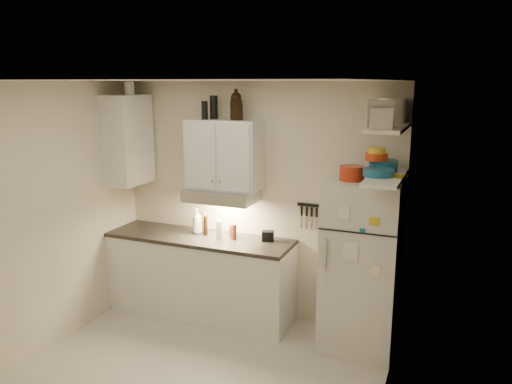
% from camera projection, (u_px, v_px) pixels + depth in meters
% --- Properties ---
extents(floor, '(3.20, 3.00, 0.02)m').
position_uv_depth(floor, '(192.00, 381.00, 4.43)').
color(floor, '#BBB7AD').
rests_on(floor, ground).
extents(ceiling, '(3.20, 3.00, 0.02)m').
position_uv_depth(ceiling, '(182.00, 79.00, 3.86)').
color(ceiling, white).
rests_on(ceiling, ground).
extents(back_wall, '(3.20, 0.02, 2.60)m').
position_uv_depth(back_wall, '(256.00, 201.00, 5.51)').
color(back_wall, beige).
rests_on(back_wall, ground).
extents(left_wall, '(0.02, 3.00, 2.60)m').
position_uv_depth(left_wall, '(39.00, 221.00, 4.74)').
color(left_wall, beige).
rests_on(left_wall, ground).
extents(right_wall, '(0.02, 3.00, 2.60)m').
position_uv_depth(right_wall, '(385.00, 267.00, 3.55)').
color(right_wall, beige).
rests_on(right_wall, ground).
extents(base_cabinet, '(2.10, 0.60, 0.88)m').
position_uv_depth(base_cabinet, '(200.00, 277.00, 5.62)').
color(base_cabinet, white).
rests_on(base_cabinet, floor).
extents(countertop, '(2.10, 0.62, 0.04)m').
position_uv_depth(countertop, '(199.00, 238.00, 5.52)').
color(countertop, '#292623').
rests_on(countertop, base_cabinet).
extents(upper_cabinet, '(0.80, 0.33, 0.75)m').
position_uv_depth(upper_cabinet, '(224.00, 155.00, 5.35)').
color(upper_cabinet, white).
rests_on(upper_cabinet, back_wall).
extents(side_cabinet, '(0.33, 0.55, 1.00)m').
position_uv_depth(side_cabinet, '(128.00, 140.00, 5.62)').
color(side_cabinet, white).
rests_on(side_cabinet, left_wall).
extents(range_hood, '(0.76, 0.46, 0.12)m').
position_uv_depth(range_hood, '(222.00, 195.00, 5.38)').
color(range_hood, silver).
rests_on(range_hood, back_wall).
extents(fridge, '(0.70, 0.68, 1.70)m').
position_uv_depth(fridge, '(362.00, 265.00, 4.83)').
color(fridge, silver).
rests_on(fridge, floor).
extents(shelf_hi, '(0.30, 0.95, 0.03)m').
position_uv_depth(shelf_hi, '(389.00, 128.00, 4.34)').
color(shelf_hi, white).
rests_on(shelf_hi, right_wall).
extents(shelf_lo, '(0.30, 0.95, 0.03)m').
position_uv_depth(shelf_lo, '(386.00, 177.00, 4.44)').
color(shelf_lo, white).
rests_on(shelf_lo, right_wall).
extents(knife_strip, '(0.42, 0.02, 0.03)m').
position_uv_depth(knife_strip, '(317.00, 206.00, 5.22)').
color(knife_strip, black).
rests_on(knife_strip, back_wall).
extents(dutch_oven, '(0.30, 0.30, 0.13)m').
position_uv_depth(dutch_oven, '(352.00, 173.00, 4.59)').
color(dutch_oven, '#AF2B14').
rests_on(dutch_oven, fridge).
extents(book_stack, '(0.19, 0.23, 0.08)m').
position_uv_depth(book_stack, '(393.00, 180.00, 4.42)').
color(book_stack, gold).
rests_on(book_stack, fridge).
extents(spice_jar, '(0.07, 0.07, 0.10)m').
position_uv_depth(spice_jar, '(379.00, 177.00, 4.52)').
color(spice_jar, silver).
rests_on(spice_jar, fridge).
extents(stock_pot, '(0.41, 0.41, 0.23)m').
position_uv_depth(stock_pot, '(390.00, 110.00, 4.66)').
color(stock_pot, silver).
rests_on(stock_pot, shelf_hi).
extents(tin_a, '(0.27, 0.25, 0.23)m').
position_uv_depth(tin_a, '(380.00, 113.00, 4.22)').
color(tin_a, '#AAAAAD').
rests_on(tin_a, shelf_hi).
extents(tin_b, '(0.21, 0.21, 0.17)m').
position_uv_depth(tin_b, '(381.00, 119.00, 4.01)').
color(tin_b, '#AAAAAD').
rests_on(tin_b, shelf_hi).
extents(bowl_teal, '(0.26, 0.26, 0.11)m').
position_uv_depth(bowl_teal, '(383.00, 165.00, 4.65)').
color(bowl_teal, '#17597E').
rests_on(bowl_teal, shelf_lo).
extents(bowl_orange, '(0.21, 0.21, 0.06)m').
position_uv_depth(bowl_orange, '(376.00, 157.00, 4.61)').
color(bowl_orange, red).
rests_on(bowl_orange, bowl_teal).
extents(bowl_yellow, '(0.16, 0.16, 0.05)m').
position_uv_depth(bowl_yellow, '(377.00, 151.00, 4.59)').
color(bowl_yellow, gold).
rests_on(bowl_yellow, bowl_orange).
extents(plates, '(0.31, 0.31, 0.07)m').
position_uv_depth(plates, '(378.00, 172.00, 4.40)').
color(plates, '#17597E').
rests_on(plates, shelf_lo).
extents(growler_a, '(0.16, 0.16, 0.30)m').
position_uv_depth(growler_a, '(236.00, 106.00, 5.18)').
color(growler_a, black).
rests_on(growler_a, upper_cabinet).
extents(growler_b, '(0.10, 0.10, 0.23)m').
position_uv_depth(growler_b, '(238.00, 109.00, 5.18)').
color(growler_b, black).
rests_on(growler_b, upper_cabinet).
extents(thermos_a, '(0.11, 0.11, 0.25)m').
position_uv_depth(thermos_a, '(214.00, 107.00, 5.32)').
color(thermos_a, black).
rests_on(thermos_a, upper_cabinet).
extents(thermos_b, '(0.08, 0.08, 0.19)m').
position_uv_depth(thermos_b, '(205.00, 110.00, 5.26)').
color(thermos_b, black).
rests_on(thermos_b, upper_cabinet).
extents(side_jar, '(0.14, 0.14, 0.14)m').
position_uv_depth(side_jar, '(129.00, 88.00, 5.44)').
color(side_jar, silver).
rests_on(side_jar, side_cabinet).
extents(soap_bottle, '(0.16, 0.16, 0.32)m').
position_uv_depth(soap_bottle, '(197.00, 220.00, 5.59)').
color(soap_bottle, white).
rests_on(soap_bottle, countertop).
extents(pepper_mill, '(0.05, 0.05, 0.17)m').
position_uv_depth(pepper_mill, '(234.00, 232.00, 5.39)').
color(pepper_mill, brown).
rests_on(pepper_mill, countertop).
extents(oil_bottle, '(0.05, 0.05, 0.25)m').
position_uv_depth(oil_bottle, '(204.00, 222.00, 5.62)').
color(oil_bottle, '#566A1A').
rests_on(oil_bottle, countertop).
extents(vinegar_bottle, '(0.05, 0.05, 0.22)m').
position_uv_depth(vinegar_bottle, '(206.00, 226.00, 5.53)').
color(vinegar_bottle, black).
rests_on(vinegar_bottle, countertop).
extents(clear_bottle, '(0.08, 0.08, 0.20)m').
position_uv_depth(clear_bottle, '(219.00, 230.00, 5.40)').
color(clear_bottle, silver).
rests_on(clear_bottle, countertop).
extents(red_jar, '(0.09, 0.09, 0.15)m').
position_uv_depth(red_jar, '(232.00, 231.00, 5.46)').
color(red_jar, '#AF2B14').
rests_on(red_jar, countertop).
extents(caddy, '(0.15, 0.12, 0.11)m').
position_uv_depth(caddy, '(268.00, 236.00, 5.34)').
color(caddy, black).
rests_on(caddy, countertop).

